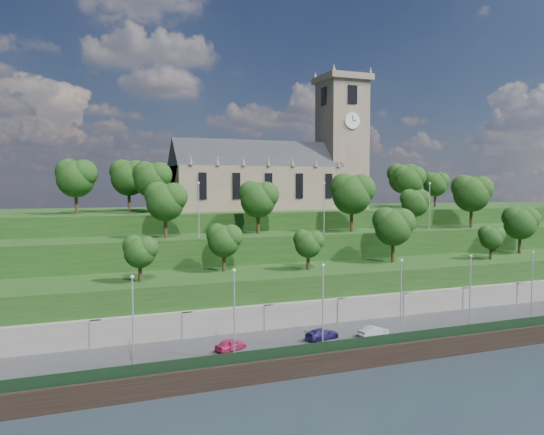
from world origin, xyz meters
name	(u,v)px	position (x,y,z in m)	size (l,w,h in m)	color
ground	(428,359)	(0.00, 0.00, 0.00)	(320.00, 320.00, 0.00)	black
promenade	(397,336)	(0.00, 6.00, 1.00)	(160.00, 12.00, 2.00)	#2D2D30
quay_wall	(428,350)	(0.00, -0.05, 1.10)	(160.00, 0.50, 2.20)	black
fence	(425,335)	(0.00, 0.60, 2.60)	(160.00, 0.10, 1.20)	black
retaining_wall	(371,313)	(0.00, 11.97, 2.50)	(160.00, 2.10, 5.00)	slate
embankment_lower	(349,294)	(0.00, 18.00, 4.00)	(160.00, 12.00, 8.00)	#183712
embankment_upper	(315,269)	(0.00, 29.00, 6.00)	(160.00, 10.00, 12.00)	#183712
hilltop	(269,246)	(0.00, 50.00, 7.50)	(160.00, 32.00, 15.00)	#183712
church	(281,170)	(0.79, 45.98, 22.52)	(38.60, 12.35, 27.60)	#705F4E
trees_lower	(393,230)	(7.85, 18.70, 12.90)	(68.79, 8.58, 8.30)	black
trees_upper	(351,195)	(5.89, 27.92, 17.97)	(60.79, 8.97, 9.54)	black
trees_hilltop	(276,178)	(-0.63, 44.75, 20.99)	(77.57, 16.03, 9.44)	black
lamp_posts_promenade	(401,293)	(-2.00, 2.50, 7.20)	(60.36, 0.36, 9.14)	#B2B2B7
lamp_posts_upper	(324,204)	(0.00, 26.00, 16.65)	(40.36, 0.36, 8.08)	#B2B2B7
car_left	(231,345)	(-21.64, 4.98, 2.62)	(1.45, 3.61, 1.23)	#A81C4C
car_middle	(373,331)	(-4.67, 4.02, 2.62)	(1.32, 3.79, 1.25)	#99999D
car_right	(322,334)	(-10.74, 5.15, 2.61)	(1.72, 4.24, 1.23)	#1E1751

